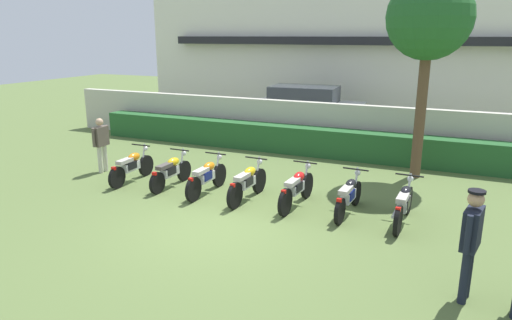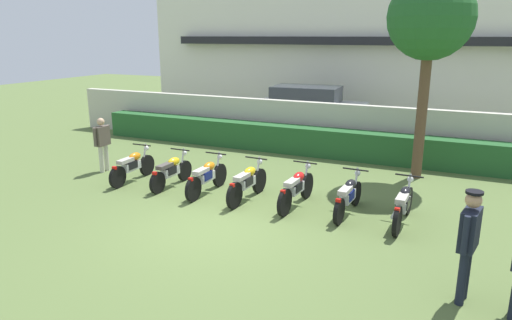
# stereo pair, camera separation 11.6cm
# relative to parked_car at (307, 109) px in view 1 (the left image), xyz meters

# --- Properties ---
(ground) EXTENTS (60.00, 60.00, 0.00)m
(ground) POSITION_rel_parked_car_xyz_m (1.31, -10.32, -0.94)
(ground) COLOR #566B38
(building) EXTENTS (21.78, 6.50, 6.98)m
(building) POSITION_rel_parked_car_xyz_m (1.31, 5.96, 2.55)
(building) COLOR silver
(building) RESTS_ON ground
(compound_wall) EXTENTS (20.69, 0.30, 1.69)m
(compound_wall) POSITION_rel_parked_car_xyz_m (1.31, -2.97, -0.09)
(compound_wall) COLOR #BCB7A8
(compound_wall) RESTS_ON ground
(hedge_row) EXTENTS (16.55, 0.70, 0.93)m
(hedge_row) POSITION_rel_parked_car_xyz_m (1.31, -3.67, -0.47)
(hedge_row) COLOR #235628
(hedge_row) RESTS_ON ground
(parked_car) EXTENTS (4.59, 2.26, 1.89)m
(parked_car) POSITION_rel_parked_car_xyz_m (0.00, 0.00, 0.00)
(parked_car) COLOR silver
(parked_car) RESTS_ON ground
(tree_near_inspector) EXTENTS (2.25, 2.25, 5.50)m
(tree_near_inspector) POSITION_rel_parked_car_xyz_m (4.81, -4.89, 3.38)
(tree_near_inspector) COLOR brown
(tree_near_inspector) RESTS_ON ground
(motorcycle_in_row_0) EXTENTS (0.60, 1.87, 0.96)m
(motorcycle_in_row_0) POSITION_rel_parked_car_xyz_m (-2.28, -8.55, -0.49)
(motorcycle_in_row_0) COLOR black
(motorcycle_in_row_0) RESTS_ON ground
(motorcycle_in_row_1) EXTENTS (0.60, 1.79, 0.94)m
(motorcycle_in_row_1) POSITION_rel_parked_car_xyz_m (-1.03, -8.50, -0.50)
(motorcycle_in_row_1) COLOR black
(motorcycle_in_row_1) RESTS_ON ground
(motorcycle_in_row_2) EXTENTS (0.60, 1.91, 0.97)m
(motorcycle_in_row_2) POSITION_rel_parked_car_xyz_m (0.10, -8.57, -0.48)
(motorcycle_in_row_2) COLOR black
(motorcycle_in_row_2) RESTS_ON ground
(motorcycle_in_row_3) EXTENTS (0.60, 1.91, 0.97)m
(motorcycle_in_row_3) POSITION_rel_parked_car_xyz_m (1.26, -8.59, -0.48)
(motorcycle_in_row_3) COLOR black
(motorcycle_in_row_3) RESTS_ON ground
(motorcycle_in_row_4) EXTENTS (0.60, 1.98, 0.98)m
(motorcycle_in_row_4) POSITION_rel_parked_car_xyz_m (2.49, -8.50, -0.48)
(motorcycle_in_row_4) COLOR black
(motorcycle_in_row_4) RESTS_ON ground
(motorcycle_in_row_5) EXTENTS (0.60, 1.89, 0.95)m
(motorcycle_in_row_5) POSITION_rel_parked_car_xyz_m (3.72, -8.49, -0.49)
(motorcycle_in_row_5) COLOR black
(motorcycle_in_row_5) RESTS_ON ground
(motorcycle_in_row_6) EXTENTS (0.60, 1.96, 0.97)m
(motorcycle_in_row_6) POSITION_rel_parked_car_xyz_m (4.92, -8.57, -0.48)
(motorcycle_in_row_6) COLOR black
(motorcycle_in_row_6) RESTS_ON ground
(inspector_person) EXTENTS (0.22, 0.65, 1.61)m
(inspector_person) POSITION_rel_parked_car_xyz_m (-3.67, -8.12, 0.01)
(inspector_person) COLOR beige
(inspector_person) RESTS_ON ground
(officer_0) EXTENTS (0.31, 0.69, 1.77)m
(officer_0) POSITION_rel_parked_car_xyz_m (6.15, -11.25, 0.12)
(officer_0) COLOR black
(officer_0) RESTS_ON ground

